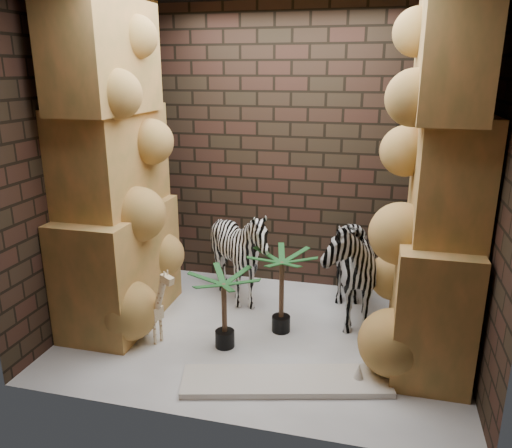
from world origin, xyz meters
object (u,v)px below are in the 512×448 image
(zebra_right, at_px, (343,253))
(palm_back, at_px, (224,310))
(zebra_left, at_px, (240,259))
(palm_front, at_px, (281,292))
(surfboard, at_px, (286,381))
(giraffe_toy, at_px, (149,302))

(zebra_right, height_order, palm_back, zebra_right)
(zebra_left, xyz_separation_m, palm_front, (0.53, -0.48, -0.09))
(zebra_right, distance_m, surfboard, 1.40)
(palm_front, bearing_deg, zebra_right, 38.17)
(giraffe_toy, distance_m, surfboard, 1.40)
(palm_back, bearing_deg, zebra_left, 97.03)
(zebra_right, height_order, surfboard, zebra_right)
(zebra_right, distance_m, palm_back, 1.26)
(giraffe_toy, relative_size, palm_front, 0.95)
(palm_back, xyz_separation_m, surfboard, (0.62, -0.41, -0.32))
(palm_front, relative_size, surfboard, 0.49)
(surfboard, bearing_deg, zebra_left, 105.36)
(zebra_left, height_order, giraffe_toy, zebra_left)
(zebra_left, bearing_deg, giraffe_toy, -120.24)
(zebra_right, relative_size, palm_front, 1.71)
(giraffe_toy, height_order, palm_front, palm_front)
(zebra_left, xyz_separation_m, palm_back, (0.11, -0.86, -0.14))
(giraffe_toy, xyz_separation_m, palm_back, (0.68, 0.05, -0.03))
(palm_back, bearing_deg, palm_front, 42.18)
(zebra_left, distance_m, surfboard, 1.54)
(zebra_left, bearing_deg, zebra_right, -2.22)
(zebra_right, distance_m, zebra_left, 1.06)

